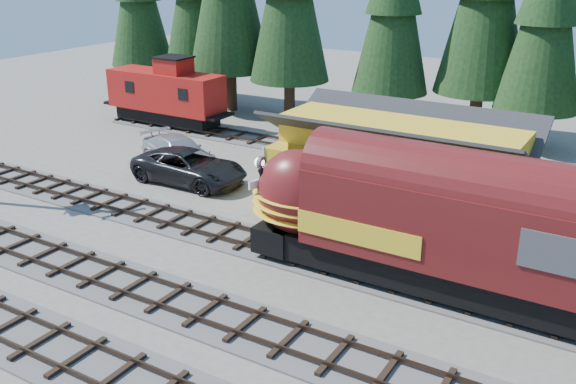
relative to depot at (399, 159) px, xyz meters
The scene contains 7 objects.
ground 10.91m from the depot, 89.99° to the right, with size 120.00×120.00×0.00m, color #6B665B.
track_spur 12.83m from the depot, 143.13° to the left, with size 32.00×3.20×0.33m.
depot is the anchor object (origin of this frame).
locomotive 7.64m from the depot, 58.42° to the right, with size 16.60×3.30×4.51m.
caboose 22.90m from the depot, 160.87° to the left, with size 9.39×2.72×4.88m.
pickup_truck_a 12.27m from the depot, behind, with size 3.18×6.90×1.92m, color black.
pickup_truck_b 14.70m from the depot, behind, with size 2.52×6.21×1.80m, color #ABADB3.
Camera 1 is at (10.89, -18.07, 12.66)m, focal length 40.00 mm.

